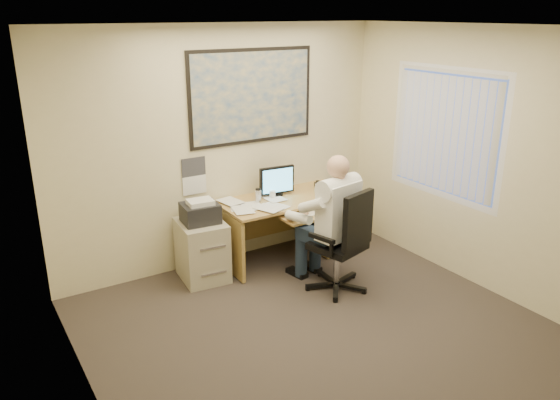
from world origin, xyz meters
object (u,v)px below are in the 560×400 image
filing_cabinet (202,245)px  person (336,223)px  desk (309,217)px  office_chair (339,262)px

filing_cabinet → person: 1.49m
desk → office_chair: (-0.33, -1.02, -0.11)m
office_chair → person: (0.01, 0.08, 0.40)m
filing_cabinet → person: size_ratio=0.63×
desk → office_chair: office_chair is taller
office_chair → desk: bearing=56.6°
desk → filing_cabinet: desk is taller
desk → person: bearing=-108.8°
desk → person: (-0.32, -0.94, 0.29)m
filing_cabinet → person: person is taller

